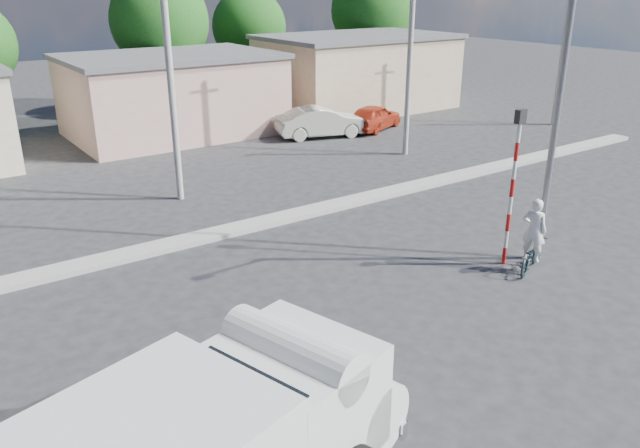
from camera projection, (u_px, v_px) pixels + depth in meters
ground_plane at (464, 318)px, 14.72m from camera, size 120.00×120.00×0.00m
median at (285, 217)px, 20.80m from camera, size 40.00×0.80×0.16m
bicycle at (531, 256)px, 17.03m from camera, size 1.75×1.15×0.87m
cyclist at (533, 240)px, 16.87m from camera, size 0.64×0.76×1.78m
car_cream at (322, 122)px, 31.56m from camera, size 4.89×2.87×1.52m
car_red at (374, 117)px, 33.16m from camera, size 4.28×3.02×1.35m
traffic_pole at (514, 175)px, 16.63m from camera, size 0.28×0.18×4.36m
streetlight at (557, 84)px, 16.04m from camera, size 2.34×0.22×9.00m
building_row at (155, 94)px, 31.32m from camera, size 37.80×7.30×4.44m
tree_row at (153, 25)px, 36.62m from camera, size 43.62×7.43×8.42m
utility_poles at (299, 74)px, 24.13m from camera, size 35.40×0.24×8.00m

